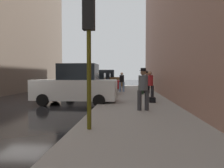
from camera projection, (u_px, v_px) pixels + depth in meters
ground_plane at (23, 106)px, 11.53m from camera, size 120.00×120.00×0.00m
sidewalk at (137, 106)px, 11.08m from camera, size 4.00×40.00×0.15m
parked_white_van at (76, 86)px, 12.19m from camera, size 4.63×2.12×2.25m
parked_silver_sedan at (91, 85)px, 17.17m from camera, size 4.22×2.10×1.79m
parked_red_hatchback at (99, 83)px, 22.11m from camera, size 4.24×2.14×1.79m
parked_bronze_suv at (105, 80)px, 27.04m from camera, size 4.65×2.15×2.25m
fire_hydrant at (114, 89)px, 17.54m from camera, size 0.42×0.22×0.70m
traffic_light at (89, 34)px, 5.90m from camera, size 0.32×0.32×3.60m
pedestrian_with_fedora at (147, 81)px, 17.74m from camera, size 0.53×0.48×1.78m
pedestrian_in_red_jacket at (150, 84)px, 13.02m from camera, size 0.51×0.42×1.71m
pedestrian_with_beanie at (143, 87)px, 9.13m from camera, size 0.53×0.48×1.78m
pedestrian_in_jeans at (122, 81)px, 19.22m from camera, size 0.51×0.43×1.71m
rolling_suitcase at (141, 90)px, 17.03m from camera, size 0.39×0.58×1.04m
duffel_bag at (152, 100)px, 11.81m from camera, size 0.32×0.44×0.28m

